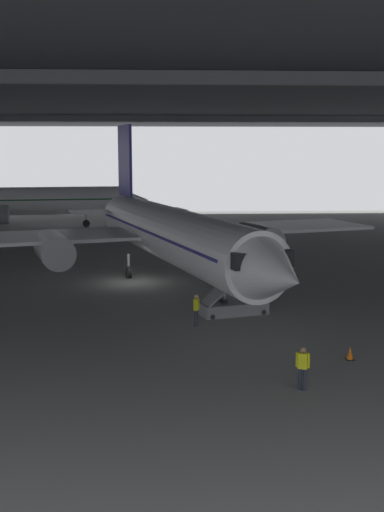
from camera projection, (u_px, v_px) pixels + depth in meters
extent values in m
plane|color=slate|center=(132.00, 282.00, 45.62)|extent=(110.00, 110.00, 0.00)
cube|color=#38383D|center=(137.00, 98.00, 56.91)|extent=(121.00, 99.00, 1.20)
cube|color=#4C4F54|center=(119.00, 77.00, 32.67)|extent=(115.50, 0.50, 0.70)
cube|color=#4C4F54|center=(142.00, 119.00, 73.33)|extent=(115.50, 0.50, 0.70)
cylinder|color=white|center=(172.00, 234.00, 44.91)|extent=(11.92, 28.12, 3.79)
cone|color=white|center=(276.00, 274.00, 30.21)|extent=(4.89, 5.44, 3.71)
cube|color=black|center=(254.00, 257.00, 32.36)|extent=(3.86, 3.48, 0.83)
cone|color=white|center=(120.00, 210.00, 59.55)|extent=(4.86, 6.74, 3.22)
cube|color=navy|center=(125.00, 160.00, 56.58)|extent=(1.44, 4.02, 6.20)
cube|color=white|center=(157.00, 210.00, 57.22)|extent=(5.52, 4.38, 0.16)
cube|color=white|center=(99.00, 212.00, 55.44)|extent=(5.52, 4.38, 0.16)
cube|color=white|center=(268.00, 227.00, 52.51)|extent=(17.18, 11.24, 0.24)
cylinder|color=#9EA3A8|center=(258.00, 239.00, 50.07)|extent=(3.69, 5.40, 2.35)
cube|color=white|center=(23.00, 238.00, 45.93)|extent=(17.18, 11.24, 0.24)
cylinder|color=#9EA3A8|center=(54.00, 250.00, 44.76)|extent=(3.69, 5.40, 2.35)
cube|color=navy|center=(172.00, 230.00, 44.86)|extent=(11.39, 26.17, 0.16)
cylinder|color=#9EA3A8|center=(224.00, 293.00, 36.47)|extent=(0.20, 0.20, 1.15)
cylinder|color=black|center=(224.00, 307.00, 36.60)|extent=(0.55, 0.95, 0.90)
cylinder|color=#9EA3A8|center=(192.00, 258.00, 48.67)|extent=(0.20, 0.20, 1.15)
cylinder|color=black|center=(192.00, 268.00, 48.80)|extent=(0.55, 0.95, 0.90)
cylinder|color=#9EA3A8|center=(129.00, 261.00, 46.99)|extent=(0.20, 0.20, 1.15)
cylinder|color=black|center=(129.00, 272.00, 47.12)|extent=(0.55, 0.95, 0.90)
cube|color=slate|center=(233.00, 308.00, 36.64)|extent=(4.12, 2.56, 0.70)
cube|color=slate|center=(234.00, 277.00, 36.35)|extent=(3.80, 2.29, 3.08)
cube|color=slate|center=(262.00, 249.00, 36.69)|extent=(1.43, 1.57, 0.12)
cylinder|color=black|center=(258.00, 239.00, 37.17)|extent=(0.06, 0.06, 1.00)
cylinder|color=black|center=(267.00, 242.00, 36.05)|extent=(0.06, 0.06, 1.00)
cylinder|color=black|center=(253.00, 307.00, 37.85)|extent=(0.32, 0.20, 0.30)
cylinder|color=black|center=(263.00, 312.00, 36.55)|extent=(0.32, 0.20, 0.30)
cylinder|color=black|center=(204.00, 311.00, 36.80)|extent=(0.32, 0.20, 0.30)
cylinder|color=black|center=(212.00, 317.00, 35.50)|extent=(0.32, 0.20, 0.30)
cylinder|color=#232838|center=(300.00, 379.00, 24.94)|extent=(0.14, 0.14, 0.88)
cylinder|color=#232838|center=(304.00, 380.00, 24.89)|extent=(0.14, 0.14, 0.88)
cube|color=yellow|center=(303.00, 361.00, 24.80)|extent=(0.42, 0.34, 0.63)
cylinder|color=yellow|center=(297.00, 359.00, 24.86)|extent=(0.09, 0.09, 0.59)
cylinder|color=yellow|center=(309.00, 361.00, 24.72)|extent=(0.09, 0.09, 0.59)
sphere|color=#8C6647|center=(303.00, 350.00, 24.72)|extent=(0.24, 0.24, 0.24)
cylinder|color=#232838|center=(196.00, 318.00, 34.06)|extent=(0.14, 0.14, 0.87)
cylinder|color=#232838|center=(197.00, 318.00, 34.23)|extent=(0.14, 0.14, 0.87)
cube|color=yellow|center=(196.00, 304.00, 34.03)|extent=(0.34, 0.42, 0.62)
cylinder|color=yellow|center=(195.00, 305.00, 33.81)|extent=(0.09, 0.09, 0.59)
cylinder|color=yellow|center=(198.00, 303.00, 34.24)|extent=(0.09, 0.09, 0.59)
sphere|color=tan|center=(196.00, 296.00, 33.96)|extent=(0.24, 0.24, 0.24)
cylinder|color=white|center=(14.00, 201.00, 77.35)|extent=(25.69, 6.81, 3.42)
cone|color=white|center=(132.00, 200.00, 79.92)|extent=(4.51, 3.87, 3.35)
cube|color=black|center=(115.00, 197.00, 79.46)|extent=(2.76, 3.20, 0.75)
cylinder|color=#9EA3A8|center=(2.00, 205.00, 84.02)|extent=(4.69, 2.70, 2.12)
cube|color=#19592D|center=(14.00, 199.00, 77.31)|extent=(23.85, 6.63, 0.16)
cylinder|color=#9EA3A8|center=(86.00, 217.00, 79.22)|extent=(0.20, 0.20, 1.15)
cylinder|color=black|center=(86.00, 223.00, 79.35)|extent=(0.93, 0.42, 0.90)
cube|color=black|center=(350.00, 359.00, 28.64)|extent=(0.36, 0.36, 0.04)
cone|color=orange|center=(350.00, 353.00, 28.59)|extent=(0.30, 0.30, 0.56)
cube|color=yellow|center=(198.00, 253.00, 55.62)|extent=(2.27, 2.48, 0.70)
cylinder|color=black|center=(209.00, 257.00, 55.40)|extent=(0.41, 0.46, 0.44)
cylinder|color=black|center=(199.00, 258.00, 54.72)|extent=(0.41, 0.46, 0.44)
cylinder|color=black|center=(197.00, 255.00, 56.63)|extent=(0.41, 0.46, 0.44)
cylinder|color=black|center=(187.00, 256.00, 55.94)|extent=(0.41, 0.46, 0.44)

